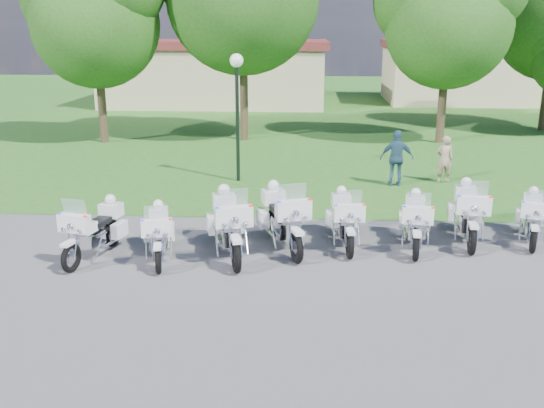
# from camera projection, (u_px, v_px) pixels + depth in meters

# --- Properties ---
(ground) EXTENTS (100.00, 100.00, 0.00)m
(ground) POSITION_uv_depth(u_px,v_px,m) (304.00, 260.00, 13.52)
(ground) COLOR #4D4E52
(ground) RESTS_ON ground
(grass_lawn) EXTENTS (100.00, 48.00, 0.01)m
(grass_lawn) POSITION_uv_depth(u_px,v_px,m) (307.00, 106.00, 39.37)
(grass_lawn) COLOR #24601E
(grass_lawn) RESTS_ON ground
(motorcycle_0) EXTENTS (1.09, 2.27, 1.55)m
(motorcycle_0) POSITION_uv_depth(u_px,v_px,m) (95.00, 229.00, 13.61)
(motorcycle_0) COLOR black
(motorcycle_0) RESTS_ON ground
(motorcycle_1) EXTENTS (0.99, 2.12, 1.44)m
(motorcycle_1) POSITION_uv_depth(u_px,v_px,m) (158.00, 233.00, 13.50)
(motorcycle_1) COLOR black
(motorcycle_1) RESTS_ON ground
(motorcycle_2) EXTENTS (1.28, 2.58, 1.77)m
(motorcycle_2) POSITION_uv_depth(u_px,v_px,m) (229.00, 223.00, 13.71)
(motorcycle_2) COLOR black
(motorcycle_2) RESTS_ON ground
(motorcycle_3) EXTENTS (1.37, 2.50, 1.74)m
(motorcycle_3) POSITION_uv_depth(u_px,v_px,m) (283.00, 217.00, 14.19)
(motorcycle_3) COLOR black
(motorcycle_3) RESTS_ON ground
(motorcycle_4) EXTENTS (0.84, 2.28, 1.53)m
(motorcycle_4) POSITION_uv_depth(u_px,v_px,m) (345.00, 219.00, 14.37)
(motorcycle_4) COLOR black
(motorcycle_4) RESTS_ON ground
(motorcycle_5) EXTENTS (0.93, 2.26, 1.52)m
(motorcycle_5) POSITION_uv_depth(u_px,v_px,m) (415.00, 221.00, 14.22)
(motorcycle_5) COLOR black
(motorcycle_5) RESTS_ON ground
(motorcycle_6) EXTENTS (1.02, 2.50, 1.68)m
(motorcycle_6) POSITION_uv_depth(u_px,v_px,m) (468.00, 212.00, 14.66)
(motorcycle_6) COLOR black
(motorcycle_6) RESTS_ON ground
(motorcycle_7) EXTENTS (1.10, 2.11, 1.45)m
(motorcycle_7) POSITION_uv_depth(u_px,v_px,m) (533.00, 217.00, 14.62)
(motorcycle_7) COLOR black
(motorcycle_7) RESTS_ON ground
(lamp_post) EXTENTS (0.44, 0.44, 4.19)m
(lamp_post) POSITION_uv_depth(u_px,v_px,m) (237.00, 86.00, 19.57)
(lamp_post) COLOR black
(lamp_post) RESTS_ON ground
(tree_0) EXTENTS (6.37, 5.43, 8.49)m
(tree_0) POSITION_uv_depth(u_px,v_px,m) (94.00, 11.00, 25.64)
(tree_0) COLOR #38281C
(tree_0) RESTS_ON ground
(tree_2) EXTENTS (6.28, 5.36, 8.38)m
(tree_2) POSITION_uv_depth(u_px,v_px,m) (448.00, 13.00, 25.61)
(tree_2) COLOR #38281C
(tree_2) RESTS_ON ground
(building_west) EXTENTS (14.56, 8.32, 4.10)m
(building_west) POSITION_uv_depth(u_px,v_px,m) (217.00, 72.00, 40.07)
(building_west) COLOR #BEB089
(building_west) RESTS_ON ground
(building_east) EXTENTS (11.44, 7.28, 4.10)m
(building_east) POSITION_uv_depth(u_px,v_px,m) (470.00, 71.00, 41.05)
(building_east) COLOR #BEB089
(building_east) RESTS_ON ground
(bystander_a) EXTENTS (0.58, 0.38, 1.56)m
(bystander_a) POSITION_uv_depth(u_px,v_px,m) (444.00, 159.00, 20.03)
(bystander_a) COLOR tan
(bystander_a) RESTS_ON ground
(bystander_c) EXTENTS (1.09, 0.50, 1.82)m
(bystander_c) POSITION_uv_depth(u_px,v_px,m) (397.00, 158.00, 19.59)
(bystander_c) COLOR #2F5472
(bystander_c) RESTS_ON ground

